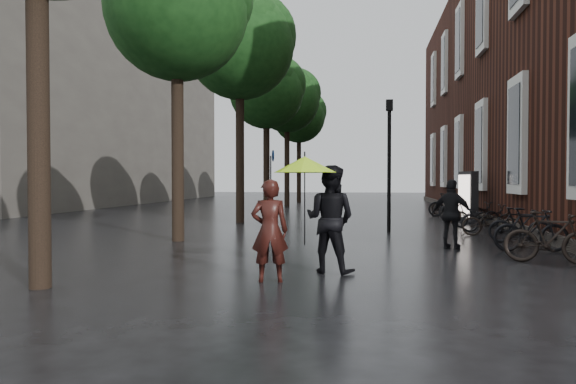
% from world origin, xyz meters
% --- Properties ---
extents(ground, '(120.00, 120.00, 0.00)m').
position_xyz_m(ground, '(0.00, 0.00, 0.00)').
color(ground, black).
extents(bg_building, '(16.00, 30.00, 14.00)m').
position_xyz_m(bg_building, '(-22.00, 28.00, 7.00)').
color(bg_building, '#47423D').
rests_on(bg_building, ground).
extents(street_trees, '(4.33, 34.03, 8.91)m').
position_xyz_m(street_trees, '(-3.99, 15.91, 6.34)').
color(street_trees, black).
rests_on(street_trees, ground).
extents(person_burgundy, '(0.66, 0.50, 1.64)m').
position_xyz_m(person_burgundy, '(-0.66, 1.99, 0.82)').
color(person_burgundy, black).
rests_on(person_burgundy, ground).
extents(person_black, '(1.10, 0.97, 1.89)m').
position_xyz_m(person_black, '(0.24, 2.96, 0.95)').
color(person_black, black).
rests_on(person_black, ground).
extents(lime_umbrella, '(1.07, 1.07, 1.58)m').
position_xyz_m(lime_umbrella, '(-0.16, 2.52, 1.89)').
color(lime_umbrella, black).
rests_on(lime_umbrella, ground).
extents(pedestrian_walking, '(1.04, 0.80, 1.65)m').
position_xyz_m(pedestrian_walking, '(2.87, 6.47, 0.82)').
color(pedestrian_walking, black).
rests_on(pedestrian_walking, ground).
extents(parked_bicycles, '(2.03, 14.72, 1.04)m').
position_xyz_m(parked_bicycles, '(4.56, 11.59, 0.47)').
color(parked_bicycles, black).
rests_on(parked_bicycles, ground).
extents(ad_lightbox, '(0.30, 1.29, 1.95)m').
position_xyz_m(ad_lightbox, '(4.64, 13.96, 0.98)').
color(ad_lightbox, black).
rests_on(ad_lightbox, ground).
extents(lamp_post, '(0.21, 0.21, 4.12)m').
position_xyz_m(lamp_post, '(1.57, 10.23, 2.50)').
color(lamp_post, black).
rests_on(lamp_post, ground).
extents(cycle_sign, '(0.16, 0.56, 3.08)m').
position_xyz_m(cycle_sign, '(-3.69, 18.53, 2.04)').
color(cycle_sign, '#262628').
rests_on(cycle_sign, ground).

